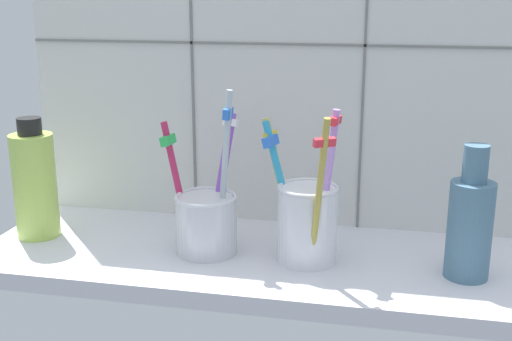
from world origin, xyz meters
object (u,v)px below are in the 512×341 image
Objects in this scene: soap_bottle at (33,184)px; toothbrush_cup_left at (207,218)px; ceramic_vase at (470,224)px; toothbrush_cup_right at (307,218)px.

toothbrush_cup_left is at bearing -0.53° from soap_bottle.
ceramic_vase is (28.49, -0.94, 1.82)cm from toothbrush_cup_left.
ceramic_vase is 0.97× the size of soap_bottle.
toothbrush_cup_right is 1.21× the size of ceramic_vase.
toothbrush_cup_left is at bearing 178.11° from ceramic_vase.
toothbrush_cup_right is at bearing 177.41° from ceramic_vase.
toothbrush_cup_right is 1.18× the size of soap_bottle.
toothbrush_cup_left is 1.28× the size of soap_bottle.
soap_bottle is at bearing 179.47° from toothbrush_cup_left.
toothbrush_cup_right is 33.12cm from soap_bottle.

